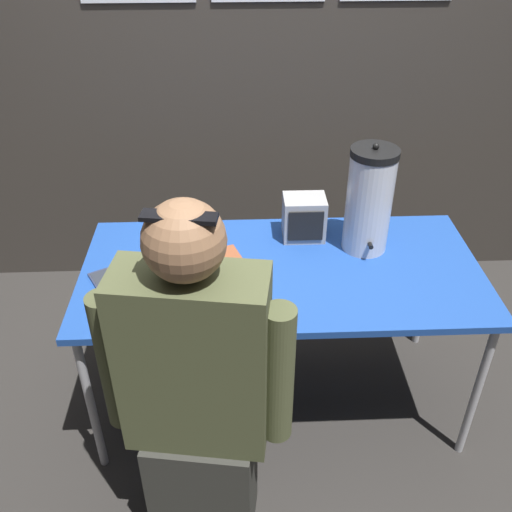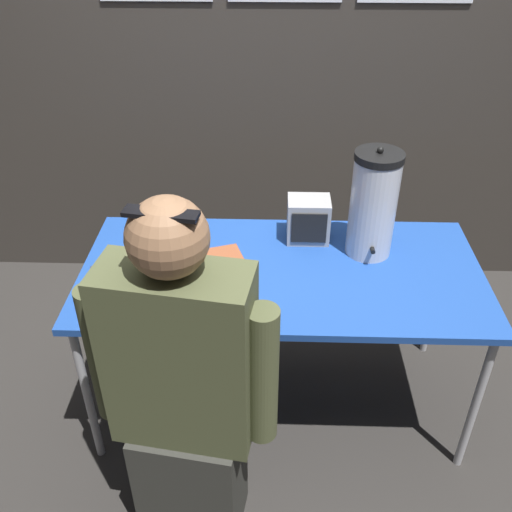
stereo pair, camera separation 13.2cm
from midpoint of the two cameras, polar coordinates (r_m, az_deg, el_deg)
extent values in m
plane|color=#2D2B28|center=(2.67, 0.73, -13.73)|extent=(12.00, 12.00, 0.00)
cube|color=#38332D|center=(2.91, -0.26, 22.12)|extent=(6.00, 0.10, 2.74)
cube|color=#1E479E|center=(2.20, 0.85, -1.56)|extent=(1.54, 0.75, 0.03)
cylinder|color=#ADADB2|center=(2.28, -17.82, -14.06)|extent=(0.03, 0.03, 0.68)
cylinder|color=#ADADB2|center=(2.35, 19.66, -12.78)|extent=(0.03, 0.03, 0.68)
cylinder|color=#ADADB2|center=(2.74, -14.92, -3.88)|extent=(0.03, 0.03, 0.68)
cylinder|color=#ADADB2|center=(2.80, 15.41, -3.09)|extent=(0.03, 0.03, 0.68)
cube|color=brown|center=(2.16, -7.82, -1.99)|extent=(0.47, 0.40, 0.02)
cube|color=brown|center=(2.04, -6.88, -3.49)|extent=(0.38, 0.14, 0.04)
torus|color=#C4813F|center=(2.08, -10.84, -3.22)|extent=(0.16, 0.16, 0.03)
torus|color=#B2702E|center=(2.10, -7.48, -2.41)|extent=(0.16, 0.16, 0.03)
torus|color=#B57230|center=(2.12, -4.18, -1.64)|extent=(0.12, 0.12, 0.03)
torus|color=#AD6B29|center=(2.18, -11.51, -1.27)|extent=(0.17, 0.17, 0.03)
torus|color=#C3813F|center=(2.20, -8.35, -0.62)|extent=(0.14, 0.14, 0.03)
cylinder|color=silver|center=(2.25, 9.56, 5.15)|extent=(0.18, 0.18, 0.40)
cylinder|color=black|center=(2.15, 10.10, 10.12)|extent=(0.18, 0.18, 0.03)
sphere|color=black|center=(2.14, 10.17, 10.72)|extent=(0.02, 0.02, 0.02)
cylinder|color=black|center=(2.23, 9.68, 1.12)|extent=(0.02, 0.04, 0.02)
cube|color=#2D334C|center=(2.21, -16.64, -2.44)|extent=(0.14, 0.16, 0.01)
cube|color=#2D333D|center=(2.21, -16.66, -2.32)|extent=(0.12, 0.14, 0.00)
cube|color=#9E9E9E|center=(2.34, 3.21, 3.83)|extent=(0.17, 0.13, 0.18)
cube|color=black|center=(2.28, 3.36, 2.95)|extent=(0.14, 0.01, 0.13)
cube|color=#33332D|center=(2.12, -7.12, -21.13)|extent=(0.38, 0.29, 0.49)
cube|color=#4C5133|center=(1.70, -8.46, -10.42)|extent=(0.46, 0.26, 0.61)
sphere|color=#8E6647|center=(1.44, -9.83, 1.45)|extent=(0.22, 0.22, 0.22)
cube|color=black|center=(1.37, -10.46, 3.82)|extent=(0.19, 0.08, 0.01)
cylinder|color=#4C5133|center=(1.68, -0.07, -11.93)|extent=(0.10, 0.10, 0.49)
cylinder|color=#4C5133|center=(1.79, -16.13, -10.21)|extent=(0.10, 0.10, 0.49)
camera|label=1|loc=(0.07, -91.75, -1.19)|focal=40.00mm
camera|label=2|loc=(0.07, 88.25, 1.19)|focal=40.00mm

